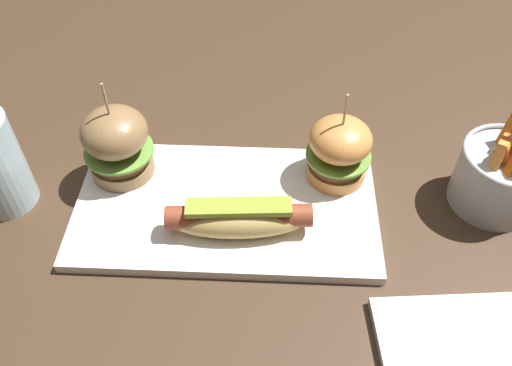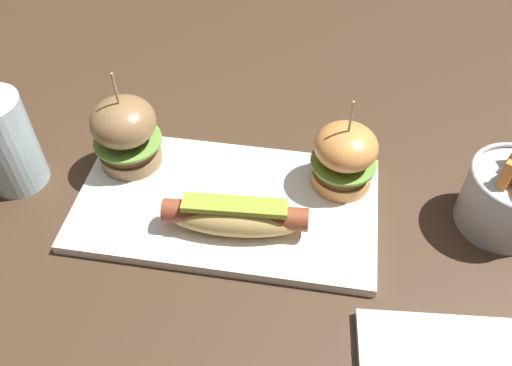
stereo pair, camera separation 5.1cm
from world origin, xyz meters
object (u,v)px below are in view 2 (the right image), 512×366
(slider_left, at_px, (126,132))
(fries_bucket, at_px, (510,197))
(platter_main, at_px, (227,204))
(hot_dog, at_px, (235,216))
(slider_right, at_px, (344,157))
(water_glass, at_px, (4,143))

(slider_left, height_order, fries_bucket, slider_left)
(platter_main, distance_m, hot_dog, 0.06)
(slider_right, height_order, water_glass, slider_right)
(slider_left, bearing_deg, slider_right, 1.01)
(platter_main, bearing_deg, water_glass, 178.76)
(slider_right, bearing_deg, hot_dog, -140.75)
(hot_dog, relative_size, slider_left, 1.22)
(hot_dog, bearing_deg, slider_right, 39.25)
(fries_bucket, height_order, water_glass, fries_bucket)
(slider_left, xyz_separation_m, fries_bucket, (0.49, -0.02, -0.02))
(platter_main, bearing_deg, slider_right, 21.91)
(platter_main, height_order, slider_right, slider_right)
(slider_left, bearing_deg, hot_dog, -30.27)
(fries_bucket, bearing_deg, slider_right, 173.10)
(fries_bucket, relative_size, water_glass, 1.04)
(platter_main, xyz_separation_m, hot_dog, (0.02, -0.04, 0.03))
(hot_dog, height_order, water_glass, water_glass)
(platter_main, xyz_separation_m, fries_bucket, (0.34, 0.03, 0.04))
(hot_dog, relative_size, fries_bucket, 1.27)
(water_glass, bearing_deg, hot_dog, -9.03)
(slider_left, xyz_separation_m, slider_right, (0.29, 0.01, -0.01))
(hot_dog, xyz_separation_m, water_glass, (-0.31, 0.05, 0.03))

